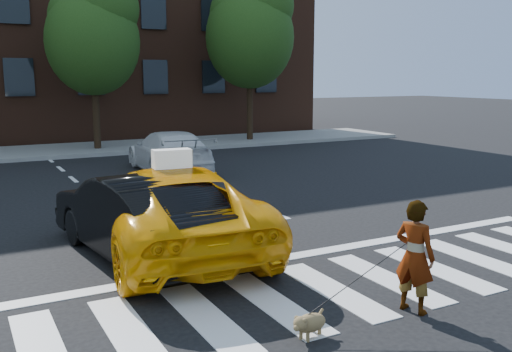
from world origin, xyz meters
The scene contains 13 objects.
ground centered at (0.00, 0.00, 0.00)m, with size 120.00×120.00×0.00m, color black.
crosswalk centered at (0.00, 0.00, 0.01)m, with size 13.00×2.40×0.01m, color silver.
stop_line centered at (0.00, 1.60, 0.01)m, with size 12.00×0.30×0.01m, color silver.
sidewalk_far centered at (0.00, 17.50, 0.07)m, with size 30.00×4.00×0.15m, color slate.
building centered at (0.00, 25.00, 6.00)m, with size 26.00×10.00×12.00m, color #48271A.
tree_mid centered at (0.53, 17.00, 4.85)m, with size 3.69×3.69×7.10m.
tree_right centered at (7.53, 17.00, 5.26)m, with size 4.00×4.00×7.70m.
taxi centered at (-1.40, 3.02, 0.75)m, with size 2.50×5.43×1.51m, color orange.
black_sedan centered at (-2.00, 2.89, 0.74)m, with size 1.56×4.46×1.47m, color black.
white_suv centered at (1.40, 10.90, 0.67)m, with size 1.87×4.61×1.34m, color silver.
woman centered at (0.49, -1.10, 0.75)m, with size 0.55×0.36×1.51m, color #999999.
dog centered at (-1.16, -1.12, 0.19)m, with size 0.55×0.35×0.32m.
taxi_sign centered at (-1.40, 2.82, 1.67)m, with size 0.65×0.28×0.32m, color white.
Camera 1 is at (-4.69, -6.40, 3.07)m, focal length 40.00 mm.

